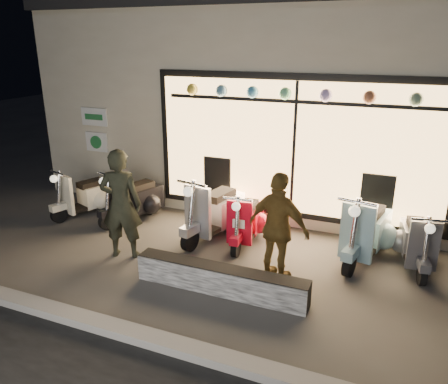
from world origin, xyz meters
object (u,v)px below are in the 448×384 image
(graffiti_barrier, at_px, (221,279))
(scooter_red, at_px, (247,219))
(scooter_silver, at_px, (218,210))
(man, at_px, (121,204))
(woman, at_px, (279,228))

(graffiti_barrier, relative_size, scooter_red, 1.87)
(scooter_silver, bearing_deg, man, -116.57)
(scooter_silver, bearing_deg, scooter_red, 8.05)
(man, bearing_deg, graffiti_barrier, 150.02)
(man, xyz_separation_m, woman, (2.56, 0.23, -0.08))
(scooter_silver, relative_size, woman, 0.97)
(man, height_order, woman, man)
(scooter_red, relative_size, woman, 0.81)
(scooter_red, bearing_deg, man, -145.32)
(man, bearing_deg, scooter_red, -158.27)
(graffiti_barrier, height_order, scooter_red, scooter_red)
(graffiti_barrier, xyz_separation_m, scooter_silver, (-0.82, 1.83, 0.26))
(scooter_red, distance_m, man, 2.22)
(man, bearing_deg, scooter_silver, -145.41)
(scooter_red, xyz_separation_m, man, (-1.68, -1.36, 0.53))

